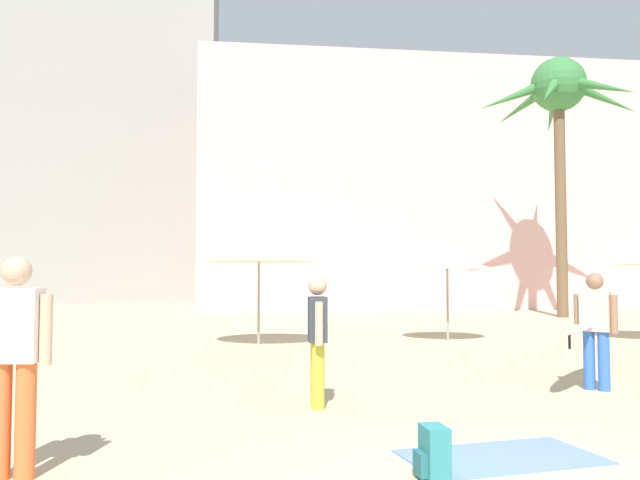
{
  "coord_description": "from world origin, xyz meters",
  "views": [
    {
      "loc": [
        -2.1,
        -4.55,
        1.63
      ],
      "look_at": [
        -0.86,
        5.08,
        2.15
      ],
      "focal_mm": 37.19,
      "sensor_mm": 36.0,
      "label": 1
    }
  ],
  "objects_px": {
    "cafe_umbrella_1": "(259,251)",
    "person_mid_center": "(15,356)",
    "person_near_right": "(591,325)",
    "palm_tree_far_left": "(558,100)",
    "person_mid_right": "(317,335)",
    "beach_towel": "(501,457)",
    "cafe_umbrella_2": "(447,261)",
    "backpack": "(433,453)"
  },
  "relations": [
    {
      "from": "person_mid_center",
      "to": "person_near_right",
      "type": "bearing_deg",
      "value": 124.21
    },
    {
      "from": "beach_towel",
      "to": "backpack",
      "type": "distance_m",
      "value": 0.96
    },
    {
      "from": "person_near_right",
      "to": "person_mid_right",
      "type": "height_order",
      "value": "person_near_right"
    },
    {
      "from": "person_near_right",
      "to": "person_mid_center",
      "type": "xyz_separation_m",
      "value": [
        -6.89,
        -3.39,
        0.08
      ]
    },
    {
      "from": "cafe_umbrella_2",
      "to": "cafe_umbrella_1",
      "type": "bearing_deg",
      "value": -175.8
    },
    {
      "from": "person_mid_center",
      "to": "backpack",
      "type": "bearing_deg",
      "value": 90.84
    },
    {
      "from": "beach_towel",
      "to": "backpack",
      "type": "height_order",
      "value": "backpack"
    },
    {
      "from": "cafe_umbrella_1",
      "to": "person_mid_center",
      "type": "distance_m",
      "value": 10.39
    },
    {
      "from": "backpack",
      "to": "person_near_right",
      "type": "distance_m",
      "value": 5.24
    },
    {
      "from": "backpack",
      "to": "beach_towel",
      "type": "bearing_deg",
      "value": -149.45
    },
    {
      "from": "cafe_umbrella_2",
      "to": "person_near_right",
      "type": "xyz_separation_m",
      "value": [
        -0.17,
        -7.02,
        -1.08
      ]
    },
    {
      "from": "cafe_umbrella_2",
      "to": "person_near_right",
      "type": "height_order",
      "value": "cafe_umbrella_2"
    },
    {
      "from": "cafe_umbrella_1",
      "to": "backpack",
      "type": "height_order",
      "value": "cafe_umbrella_1"
    },
    {
      "from": "palm_tree_far_left",
      "to": "cafe_umbrella_1",
      "type": "bearing_deg",
      "value": -144.3
    },
    {
      "from": "person_mid_right",
      "to": "person_mid_center",
      "type": "distance_m",
      "value": 3.77
    },
    {
      "from": "backpack",
      "to": "palm_tree_far_left",
      "type": "bearing_deg",
      "value": -122.81
    },
    {
      "from": "person_mid_right",
      "to": "person_mid_center",
      "type": "relative_size",
      "value": 0.91
    },
    {
      "from": "person_near_right",
      "to": "person_mid_right",
      "type": "relative_size",
      "value": 1.48
    },
    {
      "from": "person_near_right",
      "to": "person_mid_right",
      "type": "distance_m",
      "value": 4.19
    },
    {
      "from": "palm_tree_far_left",
      "to": "backpack",
      "type": "distance_m",
      "value": 23.64
    },
    {
      "from": "cafe_umbrella_1",
      "to": "person_mid_center",
      "type": "bearing_deg",
      "value": -103.06
    },
    {
      "from": "palm_tree_far_left",
      "to": "person_mid_right",
      "type": "relative_size",
      "value": 6.31
    },
    {
      "from": "cafe_umbrella_2",
      "to": "person_near_right",
      "type": "relative_size",
      "value": 0.93
    },
    {
      "from": "backpack",
      "to": "cafe_umbrella_2",
      "type": "bearing_deg",
      "value": -111.7
    },
    {
      "from": "beach_towel",
      "to": "person_mid_right",
      "type": "xyz_separation_m",
      "value": [
        -1.35,
        2.45,
        0.88
      ]
    },
    {
      "from": "backpack",
      "to": "person_mid_right",
      "type": "distance_m",
      "value": 3.1
    },
    {
      "from": "person_mid_right",
      "to": "person_mid_center",
      "type": "bearing_deg",
      "value": -134.99
    },
    {
      "from": "beach_towel",
      "to": "person_mid_right",
      "type": "bearing_deg",
      "value": 118.92
    },
    {
      "from": "person_mid_center",
      "to": "cafe_umbrella_1",
      "type": "bearing_deg",
      "value": 174.96
    },
    {
      "from": "person_near_right",
      "to": "palm_tree_far_left",
      "type": "bearing_deg",
      "value": 18.66
    },
    {
      "from": "palm_tree_far_left",
      "to": "beach_towel",
      "type": "relative_size",
      "value": 5.96
    },
    {
      "from": "palm_tree_far_left",
      "to": "person_mid_right",
      "type": "distance_m",
      "value": 21.36
    },
    {
      "from": "palm_tree_far_left",
      "to": "beach_towel",
      "type": "bearing_deg",
      "value": -118.87
    },
    {
      "from": "person_mid_center",
      "to": "beach_towel",
      "type": "bearing_deg",
      "value": 99.34
    },
    {
      "from": "beach_towel",
      "to": "person_mid_center",
      "type": "height_order",
      "value": "person_mid_center"
    },
    {
      "from": "cafe_umbrella_1",
      "to": "beach_towel",
      "type": "relative_size",
      "value": 1.62
    },
    {
      "from": "palm_tree_far_left",
      "to": "beach_towel",
      "type": "xyz_separation_m",
      "value": [
        -10.28,
        -18.65,
        -8.53
      ]
    },
    {
      "from": "palm_tree_far_left",
      "to": "cafe_umbrella_1",
      "type": "height_order",
      "value": "palm_tree_far_left"
    },
    {
      "from": "palm_tree_far_left",
      "to": "cafe_umbrella_2",
      "type": "xyz_separation_m",
      "value": [
        -7.36,
        -8.34,
        -6.55
      ]
    },
    {
      "from": "palm_tree_far_left",
      "to": "person_mid_center",
      "type": "relative_size",
      "value": 5.73
    },
    {
      "from": "person_near_right",
      "to": "person_mid_center",
      "type": "relative_size",
      "value": 1.34
    },
    {
      "from": "person_near_right",
      "to": "person_mid_right",
      "type": "bearing_deg",
      "value": 146.42
    }
  ]
}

